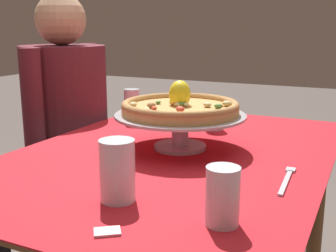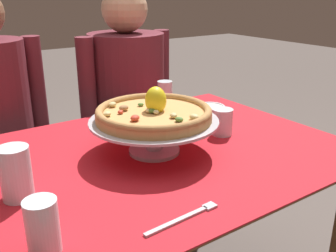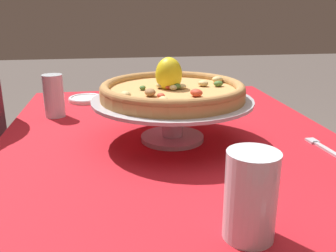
# 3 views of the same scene
# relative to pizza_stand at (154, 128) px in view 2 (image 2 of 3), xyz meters

# --- Properties ---
(dining_table) EXTENTS (1.30, 0.91, 0.72)m
(dining_table) POSITION_rel_pizza_stand_xyz_m (-0.03, 0.00, -0.18)
(dining_table) COLOR brown
(dining_table) RESTS_ON ground
(pizza_stand) EXTENTS (0.41, 0.41, 0.11)m
(pizza_stand) POSITION_rel_pizza_stand_xyz_m (0.00, 0.00, 0.00)
(pizza_stand) COLOR #B7B7C1
(pizza_stand) RESTS_ON dining_table
(pizza) EXTENTS (0.36, 0.36, 0.10)m
(pizza) POSITION_rel_pizza_stand_xyz_m (0.00, 0.00, 0.05)
(pizza) COLOR tan
(pizza) RESTS_ON pizza_stand
(water_glass_back_right) EXTENTS (0.06, 0.06, 0.13)m
(water_glass_back_right) POSITION_rel_pizza_stand_xyz_m (0.27, 0.33, -0.02)
(water_glass_back_right) COLOR silver
(water_glass_back_right) RESTS_ON dining_table
(water_glass_side_left) EXTENTS (0.08, 0.08, 0.14)m
(water_glass_side_left) POSITION_rel_pizza_stand_xyz_m (-0.44, -0.05, -0.02)
(water_glass_side_left) COLOR silver
(water_glass_side_left) RESTS_ON dining_table
(water_glass_side_right) EXTENTS (0.07, 0.07, 0.10)m
(water_glass_side_right) POSITION_rel_pizza_stand_xyz_m (0.29, -0.01, -0.04)
(water_glass_side_right) COLOR white
(water_glass_side_right) RESTS_ON dining_table
(water_glass_front_left) EXTENTS (0.07, 0.07, 0.12)m
(water_glass_front_left) POSITION_rel_pizza_stand_xyz_m (-0.45, -0.29, -0.03)
(water_glass_front_left) COLOR silver
(water_glass_front_left) RESTS_ON dining_table
(side_plate) EXTENTS (0.13, 0.13, 0.02)m
(side_plate) POSITION_rel_pizza_stand_xyz_m (0.45, 0.25, -0.08)
(side_plate) COLOR silver
(side_plate) RESTS_ON dining_table
(dinner_fork) EXTENTS (0.21, 0.03, 0.01)m
(dinner_fork) POSITION_rel_pizza_stand_xyz_m (-0.14, -0.36, -0.08)
(dinner_fork) COLOR #B7B7C1
(dinner_fork) RESTS_ON dining_table
(diner_right) EXTENTS (0.52, 0.40, 1.23)m
(diner_right) POSITION_rel_pizza_stand_xyz_m (0.28, 0.68, -0.19)
(diner_right) COLOR gray
(diner_right) RESTS_ON ground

